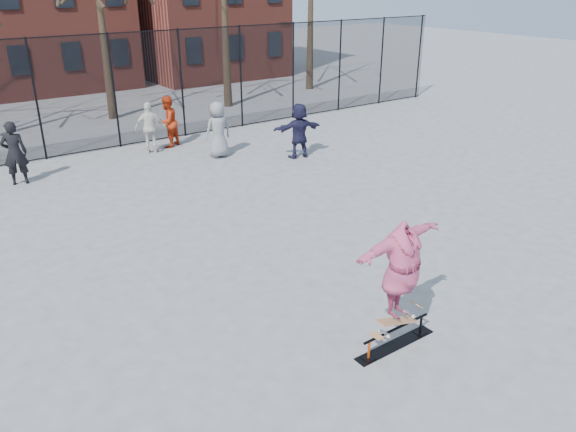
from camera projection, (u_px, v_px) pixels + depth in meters
ground at (314, 321)px, 10.15m from camera, size 100.00×100.00×0.00m
skate_rail at (396, 338)px, 9.44m from camera, size 1.66×0.25×0.36m
skateboard at (397, 325)px, 9.33m from camera, size 0.93×0.22×0.11m
skater at (401, 277)px, 8.98m from camera, size 2.14×0.87×1.69m
bystander_black at (15, 153)px, 16.49m from camera, size 0.78×0.60×1.91m
bystander_red at (168, 122)px, 20.19m from camera, size 1.11×1.04×1.83m
bystander_white at (150, 128)px, 19.48m from camera, size 1.13×0.80×1.78m
bystander_navy at (299, 131)px, 18.97m from camera, size 1.80×0.88×1.87m
bystander_extra at (218, 130)px, 19.01m from camera, size 0.94×0.62×1.90m
fence at (79, 94)px, 19.05m from camera, size 34.03×0.07×4.00m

